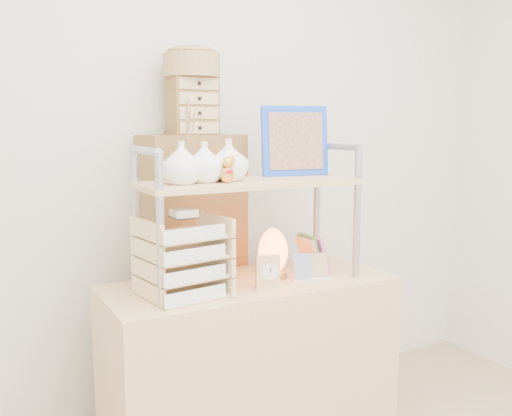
{
  "coord_description": "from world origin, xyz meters",
  "views": [
    {
      "loc": [
        -1.06,
        -0.84,
        1.4
      ],
      "look_at": [
        0.03,
        1.2,
        1.06
      ],
      "focal_mm": 40.0,
      "sensor_mm": 36.0,
      "label": 1
    }
  ],
  "objects_px": {
    "letter_tray": "(184,262)",
    "salt_lamp": "(273,253)",
    "desk": "(250,367)",
    "cabinet": "(194,281)"
  },
  "relations": [
    {
      "from": "letter_tray",
      "to": "salt_lamp",
      "type": "distance_m",
      "value": 0.44
    },
    {
      "from": "salt_lamp",
      "to": "desk",
      "type": "bearing_deg",
      "value": -174.27
    },
    {
      "from": "desk",
      "to": "salt_lamp",
      "type": "height_order",
      "value": "salt_lamp"
    },
    {
      "from": "cabinet",
      "to": "letter_tray",
      "type": "relative_size",
      "value": 4.02
    },
    {
      "from": "cabinet",
      "to": "salt_lamp",
      "type": "relative_size",
      "value": 6.36
    },
    {
      "from": "desk",
      "to": "letter_tray",
      "type": "xyz_separation_m",
      "value": [
        -0.31,
        -0.07,
        0.51
      ]
    },
    {
      "from": "cabinet",
      "to": "salt_lamp",
      "type": "bearing_deg",
      "value": -63.18
    },
    {
      "from": "desk",
      "to": "salt_lamp",
      "type": "distance_m",
      "value": 0.5
    },
    {
      "from": "salt_lamp",
      "to": "cabinet",
      "type": "bearing_deg",
      "value": 121.42
    },
    {
      "from": "cabinet",
      "to": "letter_tray",
      "type": "xyz_separation_m",
      "value": [
        -0.21,
        -0.44,
        0.21
      ]
    }
  ]
}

